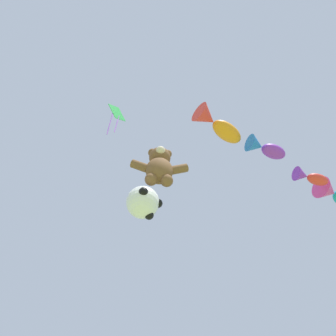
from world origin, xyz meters
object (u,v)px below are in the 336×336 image
object	(u,v)px
teddy_bear_kite	(159,166)
soccer_ball_kite	(143,202)
fish_kite_tangerine	(217,125)
fish_kite_crimson	(310,177)
fish_kite_violet	(265,148)
diamond_kite	(116,115)

from	to	relation	value
teddy_bear_kite	soccer_ball_kite	xyz separation A→B (m)	(-0.41, 0.28, -1.52)
teddy_bear_kite	fish_kite_tangerine	world-z (taller)	fish_kite_tangerine
soccer_ball_kite	fish_kite_crimson	world-z (taller)	fish_kite_crimson
teddy_bear_kite	fish_kite_crimson	world-z (taller)	fish_kite_crimson
fish_kite_violet	fish_kite_crimson	bearing A→B (deg)	25.27
fish_kite_tangerine	fish_kite_crimson	size ratio (longest dim) A/B	1.41
fish_kite_violet	fish_kite_crimson	xyz separation A→B (m)	(2.08, 0.98, -0.38)
teddy_bear_kite	fish_kite_violet	distance (m)	5.07
teddy_bear_kite	diamond_kite	bearing A→B (deg)	159.51
fish_kite_tangerine	diamond_kite	bearing A→B (deg)	165.53
soccer_ball_kite	fish_kite_crimson	distance (m)	7.87
teddy_bear_kite	fish_kite_tangerine	distance (m)	3.55
fish_kite_crimson	diamond_kite	size ratio (longest dim) A/B	0.59
teddy_bear_kite	fish_kite_crimson	bearing A→B (deg)	13.16
fish_kite_tangerine	fish_kite_crimson	bearing A→B (deg)	23.30
fish_kite_violet	fish_kite_tangerine	bearing A→B (deg)	-158.71
soccer_ball_kite	diamond_kite	distance (m)	6.99
fish_kite_tangerine	diamond_kite	distance (m)	5.00
soccer_ball_kite	fish_kite_crimson	size ratio (longest dim) A/B	0.66
fish_kite_tangerine	teddy_bear_kite	bearing A→B (deg)	171.61
diamond_kite	teddy_bear_kite	bearing A→B (deg)	-20.49
fish_kite_crimson	fish_kite_tangerine	bearing A→B (deg)	-156.70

